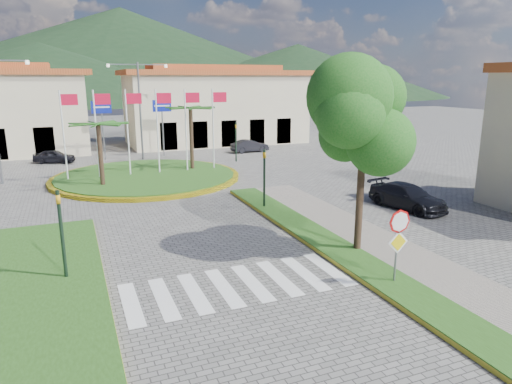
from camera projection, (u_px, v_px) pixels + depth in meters
name	position (u px, v px, depth m)	size (l,w,h in m)	color
ground	(288.00, 349.00, 11.62)	(160.00, 160.00, 0.00)	#5E5C59
sidewalk_right	(420.00, 278.00, 15.61)	(4.00, 28.00, 0.15)	gray
verge_right	(391.00, 283.00, 15.17)	(1.60, 28.00, 0.18)	#234814
median_left	(23.00, 291.00, 14.59)	(5.00, 14.00, 0.18)	#234814
crosswalk	(235.00, 285.00, 15.21)	(8.00, 3.00, 0.01)	silver
roundabout_island	(147.00, 176.00, 31.33)	(12.70, 12.70, 6.00)	yellow
stop_sign	(398.00, 235.00, 14.76)	(0.80, 0.11, 2.65)	slate
deciduous_tree	(364.00, 121.00, 16.88)	(3.60, 3.60, 6.80)	black
traffic_light_left	(61.00, 227.00, 15.07)	(0.15, 0.18, 3.20)	black
traffic_light_right	(264.00, 173.00, 23.58)	(0.15, 0.18, 3.20)	black
traffic_light_far	(236.00, 138.00, 37.43)	(0.18, 0.15, 3.20)	black
direction_sign_west	(102.00, 118.00, 37.82)	(1.60, 0.14, 5.20)	slate
direction_sign_east	(162.00, 116.00, 39.66)	(1.60, 0.14, 5.20)	slate
street_lamp_centre	(140.00, 106.00, 37.82)	(4.80, 0.16, 8.00)	slate
building_right	(215.00, 105.00, 48.46)	(19.08, 9.54, 8.05)	beige
hill_far_mid	(122.00, 53.00, 157.09)	(180.00, 180.00, 30.00)	black
hill_far_east	(298.00, 71.00, 156.39)	(120.00, 120.00, 18.00)	black
hill_near_back	(41.00, 73.00, 122.65)	(110.00, 110.00, 16.00)	black
car_dark_a	(54.00, 156.00, 37.08)	(1.28, 3.19, 1.09)	black
car_dark_b	(250.00, 146.00, 42.52)	(1.22, 3.51, 1.16)	black
car_side_right	(407.00, 197.00, 24.10)	(1.80, 4.43, 1.29)	black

